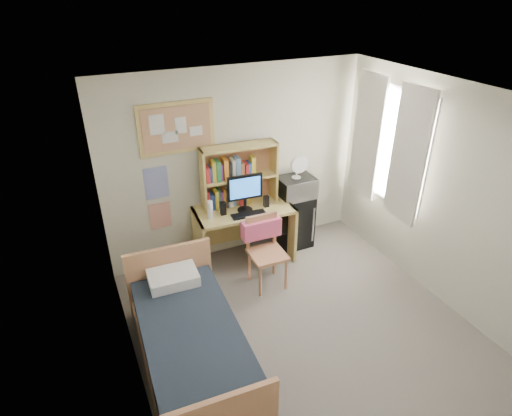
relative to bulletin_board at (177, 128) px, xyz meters
name	(u,v)px	position (x,y,z in m)	size (l,w,h in m)	color
floor	(313,343)	(0.78, -2.08, -1.93)	(3.60, 4.20, 0.02)	slate
ceiling	(334,107)	(0.78, -2.08, 0.68)	(3.60, 4.20, 0.02)	white
wall_back	(237,165)	(0.78, 0.02, -0.62)	(3.60, 0.04, 2.60)	beige
wall_left	(129,294)	(-1.02, -2.08, -0.62)	(0.04, 4.20, 2.60)	beige
wall_right	(460,205)	(2.58, -2.08, -0.62)	(0.04, 4.20, 2.60)	beige
window_unit	(388,146)	(2.53, -0.88, -0.32)	(0.10, 1.40, 1.70)	white
curtain_left	(408,156)	(2.50, -1.28, -0.32)	(0.04, 0.55, 1.70)	silver
curtain_right	(367,137)	(2.50, -0.48, -0.32)	(0.04, 0.55, 1.70)	silver
bulletin_board	(177,128)	(0.00, 0.00, 0.00)	(0.94, 0.03, 0.64)	tan
poster_wave	(156,183)	(-0.32, 0.01, -0.67)	(0.30, 0.01, 0.42)	#2837A1
poster_japan	(160,216)	(-0.32, 0.01, -1.14)	(0.28, 0.01, 0.36)	#C54322
desk	(244,234)	(0.72, -0.33, -1.51)	(1.31, 0.65, 0.82)	#D4B967
desk_chair	(268,254)	(0.76, -0.97, -1.45)	(0.47, 0.47, 0.95)	tan
mini_fridge	(294,220)	(1.55, -0.24, -1.52)	(0.46, 0.46, 0.79)	black
bed	(192,347)	(-0.50, -1.84, -1.66)	(0.95, 1.90, 0.52)	black
hutch	(239,175)	(0.73, -0.18, -0.69)	(1.01, 0.26, 0.83)	#D4B967
monitor	(245,193)	(0.71, -0.39, -0.85)	(0.47, 0.04, 0.50)	black
keyboard	(249,214)	(0.70, -0.53, -1.09)	(0.45, 0.14, 0.02)	black
speaker_left	(223,208)	(0.42, -0.37, -1.02)	(0.07, 0.07, 0.17)	black
speaker_right	(266,201)	(1.01, -0.41, -1.02)	(0.06, 0.06, 0.16)	black
water_bottle	(210,210)	(0.23, -0.40, -0.98)	(0.07, 0.07, 0.24)	white
hoodie	(261,228)	(0.77, -0.77, -1.18)	(0.51, 0.15, 0.24)	#F25C8A
microwave	(296,187)	(1.55, -0.26, -0.99)	(0.49, 0.37, 0.29)	silver
desk_fan	(297,167)	(1.55, -0.26, -0.69)	(0.25, 0.25, 0.31)	white
pillow	(173,278)	(-0.46, -1.09, -1.33)	(0.53, 0.37, 0.13)	white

